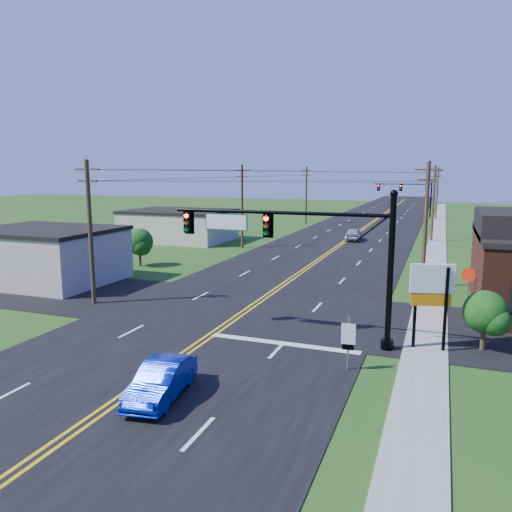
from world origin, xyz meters
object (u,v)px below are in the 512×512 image
at_px(route_sign, 348,339).
at_px(blue_car, 161,381).
at_px(signal_mast_far, 406,192).
at_px(signal_mast_main, 297,245).
at_px(stop_sign, 468,279).

bearing_deg(route_sign, blue_car, -143.42).
bearing_deg(route_sign, signal_mast_far, 88.72).
bearing_deg(signal_mast_main, blue_car, -108.92).
height_order(signal_mast_far, stop_sign, signal_mast_far).
height_order(signal_mast_far, route_sign, signal_mast_far).
distance_m(signal_mast_far, stop_sign, 63.61).
distance_m(signal_mast_main, route_sign, 5.57).
bearing_deg(blue_car, signal_mast_main, 62.91).
bearing_deg(blue_car, signal_mast_far, 79.75).
xyz_separation_m(route_sign, stop_sign, (5.09, 12.10, 0.48)).
height_order(signal_mast_far, blue_car, signal_mast_far).
xyz_separation_m(signal_mast_main, signal_mast_far, (0.10, 72.00, -0.20)).
height_order(blue_car, stop_sign, stop_sign).
height_order(route_sign, stop_sign, stop_sign).
bearing_deg(signal_mast_main, route_sign, -44.62).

